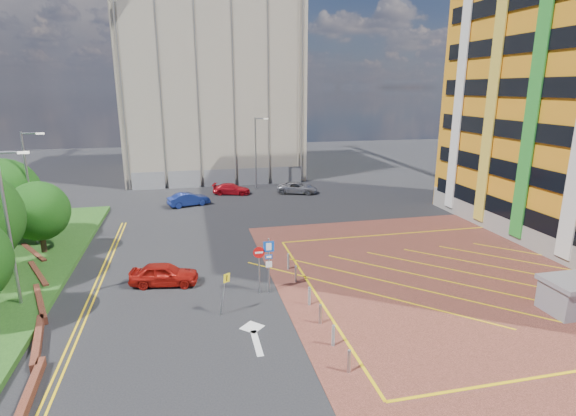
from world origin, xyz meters
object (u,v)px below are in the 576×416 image
object	(u,v)px
tree_c	(39,211)
car_blue_back	(189,199)
lamp_back	(256,150)
car_silver_back	(297,188)
tree_d	(4,194)
sign_cluster	(265,260)
lamp_left_far	(30,184)
car_red_back	(232,189)
lamp_left_near	(9,223)
car_red_left	(164,274)
warning_sign	(224,289)

from	to	relation	value
tree_c	car_blue_back	distance (m)	15.43
lamp_back	car_silver_back	distance (m)	6.43
tree_d	sign_cluster	xyz separation A→B (m)	(16.80, -12.02, -1.92)
car_blue_back	car_silver_back	distance (m)	11.99
lamp_left_far	car_red_back	distance (m)	20.94
car_red_back	tree_d	bearing A→B (deg)	141.99
tree_d	lamp_left_near	world-z (taller)	lamp_left_near
lamp_back	sign_cluster	world-z (taller)	lamp_back
lamp_left_near	lamp_back	world-z (taller)	lamp_left_near
sign_cluster	car_red_left	xyz separation A→B (m)	(-5.59, 2.38, -1.29)
car_red_back	lamp_left_near	bearing A→B (deg)	166.58
car_red_left	car_red_back	size ratio (longest dim) A/B	0.97
tree_c	car_blue_back	xyz separation A→B (m)	(9.83, 11.62, -2.54)
car_red_back	lamp_back	bearing A→B (deg)	-37.32
car_blue_back	car_silver_back	world-z (taller)	car_blue_back
sign_cluster	car_red_back	bearing A→B (deg)	88.54
lamp_left_far	car_silver_back	xyz separation A→B (m)	(22.39, 12.52, -4.05)
sign_cluster	car_blue_back	world-z (taller)	sign_cluster
sign_cluster	lamp_left_near	bearing A→B (deg)	175.44
tree_c	car_silver_back	bearing A→B (deg)	34.06
tree_d	lamp_left_far	distance (m)	2.44
tree_d	warning_sign	world-z (taller)	tree_d
tree_d	car_silver_back	xyz separation A→B (m)	(24.47, 11.52, -3.26)
tree_c	lamp_left_near	xyz separation A→B (m)	(1.08, -8.00, 1.47)
tree_c	car_red_back	distance (m)	21.44
lamp_left_near	sign_cluster	bearing A→B (deg)	-4.56
lamp_left_far	lamp_left_near	bearing A→B (deg)	-78.69
sign_cluster	car_silver_back	bearing A→B (deg)	71.94
car_silver_back	lamp_left_far	bearing A→B (deg)	138.72
lamp_left_far	warning_sign	distance (m)	18.18
lamp_left_near	lamp_back	xyz separation A→B (m)	(16.50, 26.00, -0.30)
tree_c	lamp_back	distance (m)	25.19
lamp_left_near	car_silver_back	xyz separation A→B (m)	(20.39, 22.52, -4.05)
lamp_left_near	lamp_back	size ratio (longest dim) A/B	1.00
lamp_left_near	car_blue_back	world-z (taller)	lamp_left_near
car_blue_back	car_red_back	xyz separation A→B (m)	(4.59, 4.03, -0.08)
lamp_back	car_silver_back	size ratio (longest dim) A/B	1.83
warning_sign	car_blue_back	size ratio (longest dim) A/B	0.56
tree_d	car_silver_back	distance (m)	27.24
sign_cluster	warning_sign	xyz separation A→B (m)	(-2.44, -2.00, -0.52)
lamp_back	lamp_left_near	bearing A→B (deg)	-122.40
lamp_left_far	car_blue_back	bearing A→B (deg)	41.82
tree_d	car_red_back	world-z (taller)	tree_d
tree_c	lamp_left_near	distance (m)	8.20
lamp_left_near	car_silver_back	size ratio (longest dim) A/B	1.83
sign_cluster	car_red_back	world-z (taller)	sign_cluster
tree_c	car_red_left	world-z (taller)	tree_c
tree_d	car_blue_back	distance (m)	15.79
warning_sign	car_blue_back	bearing A→B (deg)	93.84
car_red_back	car_silver_back	distance (m)	7.14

